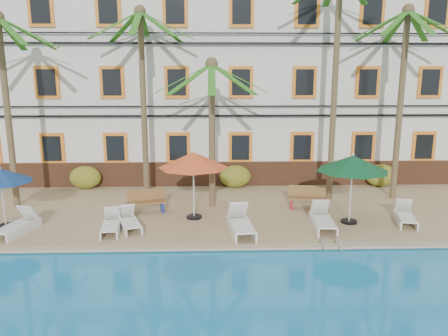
{
  "coord_description": "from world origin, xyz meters",
  "views": [
    {
      "loc": [
        0.06,
        -13.84,
        5.67
      ],
      "look_at": [
        0.58,
        3.0,
        2.0
      ],
      "focal_mm": 35.0,
      "sensor_mm": 36.0,
      "label": 1
    }
  ],
  "objects_px": {
    "palm_b": "(142,77)",
    "umbrella_green": "(353,164)",
    "lounger_e": "(323,220)",
    "bench_right": "(308,197)",
    "palm_e": "(403,77)",
    "lounger_c": "(130,221)",
    "lounger_a": "(18,225)",
    "palm_a": "(4,84)",
    "lounger_f": "(405,216)",
    "lounger_b": "(111,224)",
    "palm_c": "(212,110)",
    "palm_d": "(336,56)",
    "umbrella_blue": "(0,176)",
    "umbrella_red": "(193,160)",
    "bench_left": "(145,201)",
    "lounger_d": "(241,224)",
    "pool_ladder": "(330,248)"
  },
  "relations": [
    {
      "from": "palm_b",
      "to": "umbrella_green",
      "type": "height_order",
      "value": "palm_b"
    },
    {
      "from": "lounger_e",
      "to": "bench_right",
      "type": "height_order",
      "value": "bench_right"
    },
    {
      "from": "palm_e",
      "to": "lounger_c",
      "type": "height_order",
      "value": "palm_e"
    },
    {
      "from": "palm_b",
      "to": "lounger_c",
      "type": "relative_size",
      "value": 4.66
    },
    {
      "from": "lounger_a",
      "to": "bench_right",
      "type": "relative_size",
      "value": 1.24
    },
    {
      "from": "palm_a",
      "to": "palm_e",
      "type": "height_order",
      "value": "palm_e"
    },
    {
      "from": "lounger_a",
      "to": "lounger_c",
      "type": "distance_m",
      "value": 3.8
    },
    {
      "from": "lounger_c",
      "to": "lounger_e",
      "type": "height_order",
      "value": "lounger_e"
    },
    {
      "from": "lounger_e",
      "to": "palm_a",
      "type": "bearing_deg",
      "value": 165.95
    },
    {
      "from": "lounger_e",
      "to": "lounger_f",
      "type": "height_order",
      "value": "lounger_e"
    },
    {
      "from": "bench_right",
      "to": "palm_a",
      "type": "bearing_deg",
      "value": 176.66
    },
    {
      "from": "lounger_a",
      "to": "lounger_b",
      "type": "distance_m",
      "value": 3.2
    },
    {
      "from": "palm_c",
      "to": "palm_e",
      "type": "height_order",
      "value": "palm_e"
    },
    {
      "from": "palm_d",
      "to": "lounger_e",
      "type": "relative_size",
      "value": 4.9
    },
    {
      "from": "lounger_a",
      "to": "lounger_e",
      "type": "relative_size",
      "value": 0.97
    },
    {
      "from": "lounger_b",
      "to": "umbrella_blue",
      "type": "bearing_deg",
      "value": 170.64
    },
    {
      "from": "umbrella_green",
      "to": "lounger_a",
      "type": "height_order",
      "value": "umbrella_green"
    },
    {
      "from": "palm_d",
      "to": "lounger_a",
      "type": "distance_m",
      "value": 13.83
    },
    {
      "from": "umbrella_blue",
      "to": "umbrella_red",
      "type": "xyz_separation_m",
      "value": [
        6.78,
        0.73,
        0.37
      ]
    },
    {
      "from": "lounger_a",
      "to": "lounger_b",
      "type": "bearing_deg",
      "value": 1.02
    },
    {
      "from": "palm_c",
      "to": "bench_left",
      "type": "height_order",
      "value": "palm_c"
    },
    {
      "from": "palm_e",
      "to": "lounger_a",
      "type": "xyz_separation_m",
      "value": [
        -14.76,
        -3.93,
        -4.97
      ]
    },
    {
      "from": "palm_a",
      "to": "lounger_c",
      "type": "bearing_deg",
      "value": -28.82
    },
    {
      "from": "palm_a",
      "to": "palm_b",
      "type": "bearing_deg",
      "value": 15.57
    },
    {
      "from": "palm_b",
      "to": "bench_left",
      "type": "bearing_deg",
      "value": -83.11
    },
    {
      "from": "lounger_c",
      "to": "lounger_f",
      "type": "distance_m",
      "value": 10.08
    },
    {
      "from": "umbrella_blue",
      "to": "lounger_d",
      "type": "relative_size",
      "value": 1.05
    },
    {
      "from": "palm_c",
      "to": "palm_d",
      "type": "relative_size",
      "value": 0.62
    },
    {
      "from": "palm_a",
      "to": "pool_ladder",
      "type": "height_order",
      "value": "palm_a"
    },
    {
      "from": "bench_left",
      "to": "lounger_e",
      "type": "bearing_deg",
      "value": -16.5
    },
    {
      "from": "palm_d",
      "to": "bench_right",
      "type": "distance_m",
      "value": 5.97
    },
    {
      "from": "lounger_f",
      "to": "bench_left",
      "type": "distance_m",
      "value": 9.88
    },
    {
      "from": "lounger_d",
      "to": "bench_left",
      "type": "distance_m",
      "value": 4.32
    },
    {
      "from": "umbrella_green",
      "to": "lounger_e",
      "type": "xyz_separation_m",
      "value": [
        -1.13,
        -0.53,
        -1.93
      ]
    },
    {
      "from": "palm_a",
      "to": "umbrella_red",
      "type": "distance_m",
      "value": 8.14
    },
    {
      "from": "lounger_c",
      "to": "pool_ladder",
      "type": "relative_size",
      "value": 2.36
    },
    {
      "from": "bench_left",
      "to": "lounger_c",
      "type": "bearing_deg",
      "value": -99.89
    },
    {
      "from": "palm_d",
      "to": "palm_e",
      "type": "relative_size",
      "value": 1.19
    },
    {
      "from": "umbrella_blue",
      "to": "lounger_d",
      "type": "xyz_separation_m",
      "value": [
        8.46,
        -0.91,
        -1.56
      ]
    },
    {
      "from": "umbrella_blue",
      "to": "palm_c",
      "type": "bearing_deg",
      "value": 17.28
    },
    {
      "from": "umbrella_blue",
      "to": "lounger_f",
      "type": "height_order",
      "value": "umbrella_blue"
    },
    {
      "from": "lounger_f",
      "to": "palm_e",
      "type": "bearing_deg",
      "value": 74.73
    },
    {
      "from": "lounger_a",
      "to": "pool_ladder",
      "type": "relative_size",
      "value": 2.59
    },
    {
      "from": "lounger_e",
      "to": "umbrella_green",
      "type": "bearing_deg",
      "value": 25.04
    },
    {
      "from": "palm_d",
      "to": "palm_e",
      "type": "bearing_deg",
      "value": 0.3
    },
    {
      "from": "lounger_a",
      "to": "bench_left",
      "type": "bearing_deg",
      "value": 27.53
    },
    {
      "from": "palm_b",
      "to": "umbrella_green",
      "type": "relative_size",
      "value": 3.13
    },
    {
      "from": "umbrella_blue",
      "to": "pool_ladder",
      "type": "relative_size",
      "value": 2.97
    },
    {
      "from": "palm_b",
      "to": "lounger_f",
      "type": "bearing_deg",
      "value": -21.86
    },
    {
      "from": "palm_e",
      "to": "bench_left",
      "type": "xyz_separation_m",
      "value": [
        -10.67,
        -1.79,
        -4.79
      ]
    }
  ]
}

